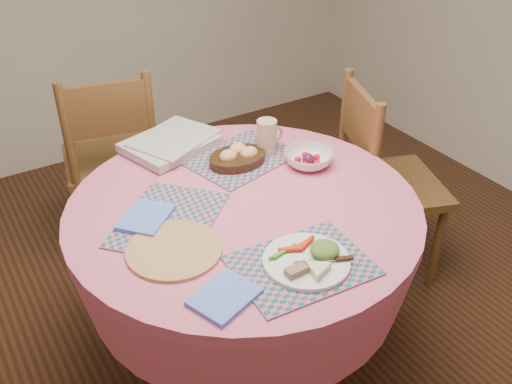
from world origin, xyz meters
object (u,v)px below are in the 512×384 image
Objects in this scene: wicker_trivet at (174,250)px; bread_bowl at (238,156)px; fruit_bowl at (308,159)px; dinner_plate at (310,259)px; chair_back at (112,157)px; latte_mug at (267,136)px; dining_table at (244,247)px; chair_right at (382,179)px.

bread_bowl reaches higher than wicker_trivet.
fruit_bowl is at bearing -34.43° from bread_bowl.
bread_bowl is 1.19× the size of fruit_bowl.
wicker_trivet is at bearing 139.36° from dinner_plate.
fruit_bowl is at bearing 54.14° from dinner_plate.
fruit_bowl is (0.50, -0.90, 0.27)m from chair_back.
latte_mug is 0.19m from fruit_bowl.
dinner_plate is 0.59m from fruit_bowl.
dining_table is at bearing -115.98° from bread_bowl.
chair_right is 1.00× the size of chair_back.
dining_table is at bearing -135.42° from latte_mug.
latte_mug is (0.26, 0.26, 0.27)m from dining_table.
dinner_plate and fruit_bowl have the same top height.
chair_back is 3.22× the size of wicker_trivet.
dining_table is 0.84m from chair_right.
dining_table is 1.01m from chair_back.
dinner_plate is (-0.82, -0.54, 0.27)m from chair_right.
wicker_trivet is 1.30× the size of bread_bowl.
wicker_trivet is 0.70m from latte_mug.
dinner_plate is (-0.00, -0.39, 0.22)m from dining_table.
dining_table is at bearing -164.75° from fruit_bowl.
latte_mug reaches higher than bread_bowl.
dinner_plate is 1.92× the size of latte_mug.
wicker_trivet is 0.42m from dinner_plate.
chair_back is 4.20× the size of bread_bowl.
wicker_trivet reaches higher than dining_table.
dining_table is 0.36m from bread_bowl.
chair_right reaches higher than latte_mug.
bread_bowl is 1.67× the size of latte_mug.
wicker_trivet is (-1.14, -0.26, 0.25)m from chair_right.
dinner_plate reaches higher than dining_table.
chair_back is 5.00× the size of fruit_bowl.
chair_back is at bearing 110.27° from bread_bowl.
fruit_bowl is (-0.48, -0.06, 0.27)m from chair_right.
dinner_plate is at bearing -125.86° from fruit_bowl.
chair_right is 0.55m from fruit_bowl.
wicker_trivet is 2.18× the size of latte_mug.
latte_mug is 0.71× the size of fruit_bowl.
dinner_plate is (0.32, -0.27, 0.02)m from wicker_trivet.
chair_right reaches higher than dining_table.
chair_back is 1.15m from wicker_trivet.
wicker_trivet is 0.57m from bread_bowl.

